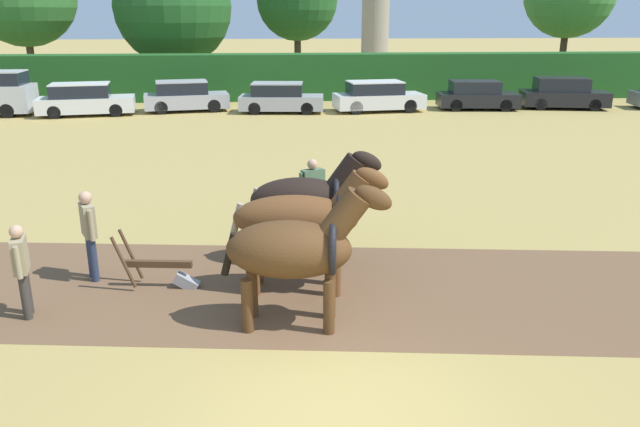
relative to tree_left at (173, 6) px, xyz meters
name	(u,v)px	position (x,y,z in m)	size (l,w,h in m)	color
ground_plane	(342,407)	(6.92, -34.68, -5.15)	(240.00, 240.00, 0.00)	#A88E4C
plowed_furrow_strip	(59,285)	(2.14, -30.61, -5.14)	(29.06, 4.28, 0.01)	brown
hedgerow	(287,77)	(6.92, -4.99, -3.87)	(70.16, 1.91, 2.55)	#1E511E
tree_left	(173,6)	(0.00, 0.00, 0.00)	(7.26, 7.26, 8.78)	#4C3823
tree_center_left	(297,0)	(7.78, 0.90, 0.43)	(5.21, 5.21, 8.20)	#423323
draft_horse_lead_left	(297,248)	(6.44, -32.43, -3.85)	(2.69, 1.17, 2.39)	#513319
draft_horse_lead_right	(302,219)	(6.59, -31.12, -3.81)	(2.84, 1.10, 2.34)	brown
draft_horse_trail_left	(307,200)	(6.74, -29.80, -3.87)	(2.69, 1.18, 2.34)	black
plow	(165,271)	(4.12, -30.83, -4.84)	(1.51, 0.50, 1.13)	#4C331E
farmer_at_plow	(89,229)	(2.73, -30.37, -4.16)	(0.40, 0.62, 1.70)	#28334C
farmer_beside_team	(312,190)	(6.96, -27.97, -4.17)	(0.61, 0.41, 1.68)	#28334C
farmer_onlooker_left	(21,265)	(2.06, -31.83, -4.24)	(0.30, 0.63, 1.58)	#38332D
parked_car_left	(85,100)	(-3.00, -10.23, -4.41)	(4.72, 2.52, 1.54)	silver
parked_car_center_left	(185,97)	(1.68, -9.24, -4.42)	(4.40, 2.47, 1.52)	#A8A8B2
parked_car_center	(280,98)	(6.47, -10.05, -4.44)	(4.27, 2.05, 1.48)	#A8A8B2
parked_car_center_right	(378,97)	(11.36, -10.02, -4.41)	(4.63, 2.35, 1.51)	silver
parked_car_right	(477,96)	(16.56, -9.68, -4.45)	(4.17, 2.12, 1.46)	black
parked_car_far_right	(563,94)	(21.13, -9.73, -4.39)	(4.53, 2.55, 1.59)	black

